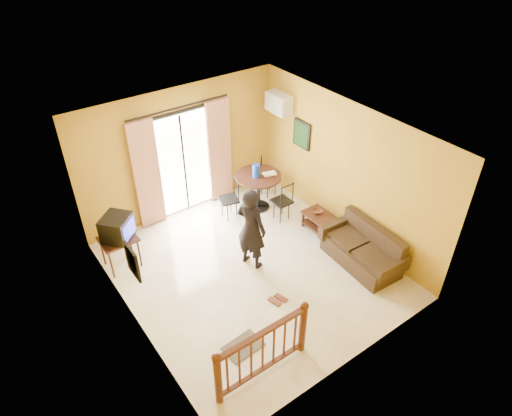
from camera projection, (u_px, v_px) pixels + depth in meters
ground at (252, 270)px, 8.59m from camera, size 5.00×5.00×0.00m
room_shell at (251, 195)px, 7.59m from camera, size 5.00×5.00×5.00m
balcony_door at (184, 163)px, 9.50m from camera, size 2.25×0.14×2.46m
tv_table at (119, 242)px, 8.37m from camera, size 0.65×0.54×0.65m
television at (117, 228)px, 8.20m from camera, size 0.70×0.69×0.47m
picture_left at (132, 261)px, 6.50m from camera, size 0.05×0.42×0.52m
dining_table at (259, 182)px, 9.86m from camera, size 1.00×1.00×0.83m
water_jug at (256, 171)px, 9.64m from camera, size 0.16×0.16×0.29m
serving_tray at (270, 174)px, 9.80m from camera, size 0.32×0.25×0.02m
dining_chairs at (260, 209)px, 10.17m from camera, size 1.73×1.38×0.95m
air_conditioner at (279, 103)px, 9.61m from camera, size 0.31×0.60×0.40m
botanical_print at (302, 134)px, 9.53m from camera, size 0.05×0.50×0.60m
coffee_table at (322, 222)px, 9.38m from camera, size 0.48×0.86×0.38m
bowl at (317, 212)px, 9.39m from camera, size 0.27×0.27×0.06m
sofa at (363, 250)px, 8.61m from camera, size 0.84×1.65×0.77m
standing_person at (251, 229)px, 8.26m from camera, size 0.58×0.71×1.67m
stair_balustrade at (263, 349)px, 6.46m from camera, size 1.63×0.13×1.04m
doormat at (243, 346)px, 7.17m from camera, size 0.63×0.45×0.02m
sandals at (278, 300)px, 7.96m from camera, size 0.30×0.27×0.03m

